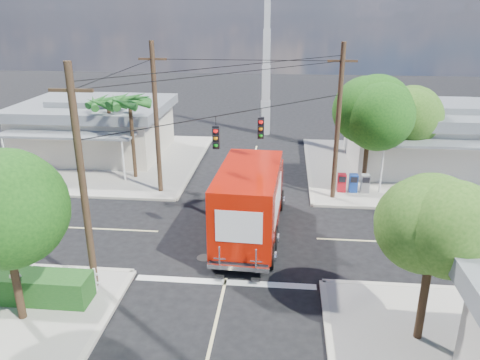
# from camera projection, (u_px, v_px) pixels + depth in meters

# --- Properties ---
(ground) EXTENTS (120.00, 120.00, 0.00)m
(ground) POSITION_uv_depth(u_px,v_px,m) (236.00, 235.00, 23.39)
(ground) COLOR black
(ground) RESTS_ON ground
(sidewalk_ne) EXTENTS (14.12, 14.12, 0.14)m
(sidewalk_ne) POSITION_uv_depth(u_px,v_px,m) (408.00, 170.00, 32.52)
(sidewalk_ne) COLOR #A29D92
(sidewalk_ne) RESTS_ON ground
(sidewalk_nw) EXTENTS (14.12, 14.12, 0.14)m
(sidewalk_nw) POSITION_uv_depth(u_px,v_px,m) (105.00, 160.00, 34.51)
(sidewalk_nw) COLOR #A29D92
(sidewalk_nw) RESTS_ON ground
(road_markings) EXTENTS (32.00, 32.00, 0.01)m
(road_markings) POSITION_uv_depth(u_px,v_px,m) (233.00, 249.00, 22.01)
(road_markings) COLOR beige
(road_markings) RESTS_ON ground
(building_ne) EXTENTS (11.80, 10.20, 4.50)m
(building_ne) POSITION_uv_depth(u_px,v_px,m) (432.00, 135.00, 32.60)
(building_ne) COLOR silver
(building_ne) RESTS_ON sidewalk_ne
(building_nw) EXTENTS (10.80, 10.20, 4.30)m
(building_nw) POSITION_uv_depth(u_px,v_px,m) (96.00, 126.00, 35.34)
(building_nw) COLOR beige
(building_nw) RESTS_ON sidewalk_nw
(radio_tower) EXTENTS (0.80, 0.80, 17.00)m
(radio_tower) POSITION_uv_depth(u_px,v_px,m) (266.00, 70.00, 40.03)
(radio_tower) COLOR silver
(radio_tower) RESTS_ON ground
(tree_sw_front) EXTENTS (3.88, 3.78, 6.03)m
(tree_sw_front) POSITION_uv_depth(u_px,v_px,m) (2.00, 212.00, 15.48)
(tree_sw_front) COLOR #422D1C
(tree_sw_front) RESTS_ON sidewalk_sw
(tree_ne_front) EXTENTS (4.21, 4.14, 6.66)m
(tree_ne_front) POSITION_uv_depth(u_px,v_px,m) (370.00, 115.00, 27.37)
(tree_ne_front) COLOR #422D1C
(tree_ne_front) RESTS_ON sidewalk_ne
(tree_ne_back) EXTENTS (3.77, 3.66, 5.82)m
(tree_ne_back) POSITION_uv_depth(u_px,v_px,m) (406.00, 117.00, 29.39)
(tree_ne_back) COLOR #422D1C
(tree_ne_back) RESTS_ON sidewalk_ne
(tree_se) EXTENTS (3.67, 3.54, 5.62)m
(tree_se) POSITION_uv_depth(u_px,v_px,m) (434.00, 235.00, 14.58)
(tree_se) COLOR #422D1C
(tree_se) RESTS_ON sidewalk_se
(palm_nw_front) EXTENTS (3.01, 3.08, 5.59)m
(palm_nw_front) POSITION_uv_depth(u_px,v_px,m) (130.00, 103.00, 29.31)
(palm_nw_front) COLOR #422D1C
(palm_nw_front) RESTS_ON sidewalk_nw
(palm_nw_back) EXTENTS (3.01, 3.08, 5.19)m
(palm_nw_back) POSITION_uv_depth(u_px,v_px,m) (108.00, 104.00, 31.02)
(palm_nw_back) COLOR #422D1C
(palm_nw_back) RESTS_ON sidewalk_nw
(utility_poles) EXTENTS (12.00, 10.68, 9.00)m
(utility_poles) POSITION_uv_depth(u_px,v_px,m) (208.00, 135.00, 23.40)
(utility_poles) COLOR #473321
(utility_poles) RESTS_ON ground
(picket_fence) EXTENTS (5.94, 0.06, 1.00)m
(picket_fence) POSITION_uv_depth(u_px,v_px,m) (27.00, 275.00, 18.64)
(picket_fence) COLOR silver
(picket_fence) RESTS_ON sidewalk_sw
(hedge_sw) EXTENTS (6.20, 1.20, 1.10)m
(hedge_sw) POSITION_uv_depth(u_px,v_px,m) (11.00, 286.00, 17.91)
(hedge_sw) COLOR #154917
(hedge_sw) RESTS_ON sidewalk_sw
(vending_boxes) EXTENTS (1.90, 0.50, 1.10)m
(vending_boxes) POSITION_uv_depth(u_px,v_px,m) (353.00, 183.00, 28.33)
(vending_boxes) COLOR #B3101C
(vending_boxes) RESTS_ON sidewalk_ne
(delivery_truck) EXTENTS (3.18, 8.85, 3.77)m
(delivery_truck) POSITION_uv_depth(u_px,v_px,m) (251.00, 200.00, 22.69)
(delivery_truck) COLOR black
(delivery_truck) RESTS_ON ground
(parked_car) EXTENTS (6.06, 2.95, 1.66)m
(parked_car) POSITION_uv_depth(u_px,v_px,m) (475.00, 215.00, 23.67)
(parked_car) COLOR silver
(parked_car) RESTS_ON ground
(pedestrian) EXTENTS (0.66, 0.56, 1.54)m
(pedestrian) POSITION_uv_depth(u_px,v_px,m) (17.00, 285.00, 17.56)
(pedestrian) COLOR #B9B49E
(pedestrian) RESTS_ON sidewalk_sw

